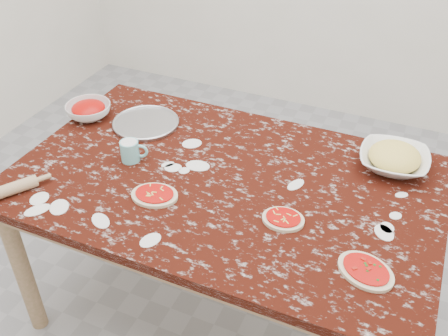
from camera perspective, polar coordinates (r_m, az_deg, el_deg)
ground at (r=2.46m, az=0.00°, el=-15.22°), size 4.00×4.00×0.00m
worktable at (r=1.98m, az=0.00°, el=-3.10°), size 1.60×1.00×0.75m
pizza_tray at (r=2.27m, az=-8.74°, el=4.97°), size 0.38×0.38×0.01m
sauce_bowl at (r=2.37m, az=-14.91°, el=6.22°), size 0.26×0.26×0.06m
cheese_bowl at (r=2.07m, az=18.47°, el=0.81°), size 0.28×0.28×0.06m
flour_mug at (r=2.03m, az=-10.41°, el=1.91°), size 0.11×0.07×0.09m
pizza_left at (r=1.85m, az=-7.78°, el=-3.01°), size 0.19×0.16×0.02m
pizza_mid at (r=1.75m, az=6.65°, el=-5.69°), size 0.16×0.13×0.02m
pizza_right at (r=1.63m, az=15.58°, el=-11.02°), size 0.22×0.20×0.02m
rolling_pin at (r=1.99m, az=-23.26°, el=-2.37°), size 0.16×0.22×0.05m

